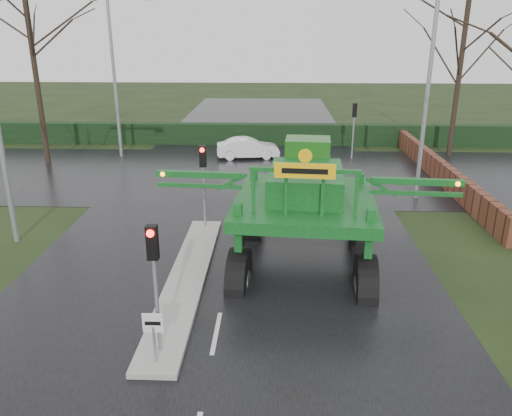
{
  "coord_description": "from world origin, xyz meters",
  "views": [
    {
      "loc": [
        1.52,
        -11.57,
        7.74
      ],
      "look_at": [
        0.91,
        4.59,
        2.0
      ],
      "focal_mm": 35.0,
      "sensor_mm": 36.0,
      "label": 1
    }
  ],
  "objects_px": {
    "keep_left_sign": "(153,330)",
    "street_light_left_far": "(118,61)",
    "crop_sprayer": "(239,202)",
    "street_light_right": "(423,72)",
    "traffic_signal_near": "(154,263)",
    "traffic_signal_far": "(354,118)",
    "white_sedan": "(248,158)",
    "traffic_signal_mid": "(203,169)"
  },
  "relations": [
    {
      "from": "traffic_signal_near",
      "to": "street_light_right",
      "type": "relative_size",
      "value": 0.35
    },
    {
      "from": "street_light_right",
      "to": "crop_sprayer",
      "type": "distance_m",
      "value": 12.17
    },
    {
      "from": "keep_left_sign",
      "to": "street_light_right",
      "type": "distance_m",
      "value": 17.23
    },
    {
      "from": "traffic_signal_near",
      "to": "street_light_right",
      "type": "bearing_deg",
      "value": 53.87
    },
    {
      "from": "traffic_signal_near",
      "to": "street_light_right",
      "type": "height_order",
      "value": "street_light_right"
    },
    {
      "from": "traffic_signal_mid",
      "to": "white_sedan",
      "type": "relative_size",
      "value": 0.89
    },
    {
      "from": "traffic_signal_mid",
      "to": "street_light_right",
      "type": "xyz_separation_m",
      "value": [
        9.49,
        4.51,
        3.4
      ]
    },
    {
      "from": "white_sedan",
      "to": "traffic_signal_mid",
      "type": "bearing_deg",
      "value": 167.02
    },
    {
      "from": "keep_left_sign",
      "to": "crop_sprayer",
      "type": "relative_size",
      "value": 0.13
    },
    {
      "from": "keep_left_sign",
      "to": "traffic_signal_mid",
      "type": "relative_size",
      "value": 0.38
    },
    {
      "from": "street_light_right",
      "to": "street_light_left_far",
      "type": "height_order",
      "value": "same"
    },
    {
      "from": "traffic_signal_near",
      "to": "keep_left_sign",
      "type": "bearing_deg",
      "value": -90.0
    },
    {
      "from": "traffic_signal_near",
      "to": "white_sedan",
      "type": "xyz_separation_m",
      "value": [
        1.12,
        20.81,
        -2.59
      ]
    },
    {
      "from": "street_light_right",
      "to": "traffic_signal_far",
      "type": "bearing_deg",
      "value": 101.95
    },
    {
      "from": "traffic_signal_far",
      "to": "street_light_right",
      "type": "xyz_separation_m",
      "value": [
        1.69,
        -8.01,
        3.4
      ]
    },
    {
      "from": "street_light_right",
      "to": "crop_sprayer",
      "type": "bearing_deg",
      "value": -131.53
    },
    {
      "from": "street_light_left_far",
      "to": "traffic_signal_near",
      "type": "bearing_deg",
      "value": -71.83
    },
    {
      "from": "street_light_right",
      "to": "white_sedan",
      "type": "xyz_separation_m",
      "value": [
        -8.38,
        7.8,
        -5.99
      ]
    },
    {
      "from": "traffic_signal_far",
      "to": "street_light_left_far",
      "type": "height_order",
      "value": "street_light_left_far"
    },
    {
      "from": "street_light_right",
      "to": "white_sedan",
      "type": "height_order",
      "value": "street_light_right"
    },
    {
      "from": "traffic_signal_near",
      "to": "traffic_signal_far",
      "type": "bearing_deg",
      "value": 69.64
    },
    {
      "from": "crop_sprayer",
      "to": "street_light_right",
      "type": "bearing_deg",
      "value": 53.12
    },
    {
      "from": "street_light_right",
      "to": "crop_sprayer",
      "type": "relative_size",
      "value": 0.99
    },
    {
      "from": "traffic_signal_mid",
      "to": "street_light_left_far",
      "type": "distance_m",
      "value": 14.68
    },
    {
      "from": "street_light_left_far",
      "to": "white_sedan",
      "type": "xyz_separation_m",
      "value": [
        8.01,
        -0.2,
        -5.99
      ]
    },
    {
      "from": "keep_left_sign",
      "to": "street_light_left_far",
      "type": "bearing_deg",
      "value": 107.78
    },
    {
      "from": "street_light_left_far",
      "to": "crop_sprayer",
      "type": "relative_size",
      "value": 0.99
    },
    {
      "from": "keep_left_sign",
      "to": "street_light_right",
      "type": "height_order",
      "value": "street_light_right"
    },
    {
      "from": "keep_left_sign",
      "to": "street_light_left_far",
      "type": "relative_size",
      "value": 0.14
    },
    {
      "from": "traffic_signal_mid",
      "to": "street_light_right",
      "type": "relative_size",
      "value": 0.35
    },
    {
      "from": "street_light_right",
      "to": "white_sedan",
      "type": "relative_size",
      "value": 2.52
    },
    {
      "from": "traffic_signal_mid",
      "to": "crop_sprayer",
      "type": "relative_size",
      "value": 0.35
    },
    {
      "from": "keep_left_sign",
      "to": "street_light_left_far",
      "type": "height_order",
      "value": "street_light_left_far"
    },
    {
      "from": "traffic_signal_near",
      "to": "traffic_signal_mid",
      "type": "relative_size",
      "value": 1.0
    },
    {
      "from": "traffic_signal_near",
      "to": "white_sedan",
      "type": "relative_size",
      "value": 0.89
    },
    {
      "from": "traffic_signal_mid",
      "to": "white_sedan",
      "type": "bearing_deg",
      "value": 84.81
    },
    {
      "from": "traffic_signal_far",
      "to": "white_sedan",
      "type": "bearing_deg",
      "value": 1.75
    },
    {
      "from": "street_light_left_far",
      "to": "crop_sprayer",
      "type": "xyz_separation_m",
      "value": [
        8.63,
        -16.77,
        -3.31
      ]
    },
    {
      "from": "keep_left_sign",
      "to": "traffic_signal_near",
      "type": "relative_size",
      "value": 0.38
    },
    {
      "from": "traffic_signal_mid",
      "to": "street_light_right",
      "type": "distance_m",
      "value": 11.05
    },
    {
      "from": "keep_left_sign",
      "to": "street_light_left_far",
      "type": "xyz_separation_m",
      "value": [
        -6.89,
        21.5,
        4.93
      ]
    },
    {
      "from": "traffic_signal_near",
      "to": "street_light_left_far",
      "type": "distance_m",
      "value": 22.37
    }
  ]
}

